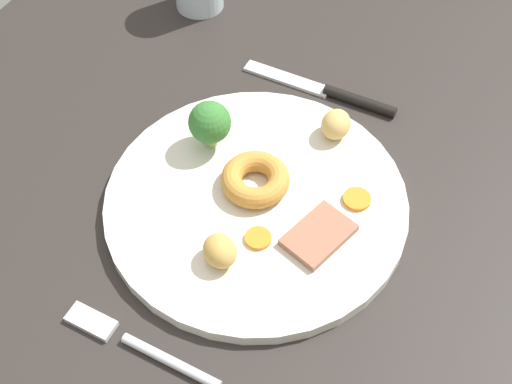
{
  "coord_description": "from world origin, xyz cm",
  "views": [
    {
      "loc": [
        -36.83,
        -19.76,
        58.25
      ],
      "look_at": [
        -0.62,
        -1.53,
        6.0
      ],
      "focal_mm": 47.8,
      "sensor_mm": 36.0,
      "label": 1
    }
  ],
  "objects_px": {
    "yorkshire_pudding": "(255,179)",
    "carrot_coin_back": "(357,199)",
    "roast_potato_right": "(336,124)",
    "meat_slice_main": "(319,235)",
    "roast_potato_left": "(220,251)",
    "fork": "(137,344)",
    "knife": "(332,93)",
    "dinner_plate": "(256,203)",
    "carrot_coin_front": "(258,238)",
    "broccoli_floret": "(210,123)"
  },
  "relations": [
    {
      "from": "yorkshire_pudding",
      "to": "carrot_coin_back",
      "type": "height_order",
      "value": "yorkshire_pudding"
    },
    {
      "from": "yorkshire_pudding",
      "to": "roast_potato_right",
      "type": "distance_m",
      "value": 0.11
    },
    {
      "from": "carrot_coin_back",
      "to": "meat_slice_main",
      "type": "bearing_deg",
      "value": 164.29
    },
    {
      "from": "roast_potato_left",
      "to": "carrot_coin_back",
      "type": "distance_m",
      "value": 0.15
    },
    {
      "from": "fork",
      "to": "knife",
      "type": "xyz_separation_m",
      "value": [
        0.36,
        -0.03,
        0.0
      ]
    },
    {
      "from": "dinner_plate",
      "to": "yorkshire_pudding",
      "type": "height_order",
      "value": "yorkshire_pudding"
    },
    {
      "from": "fork",
      "to": "dinner_plate",
      "type": "bearing_deg",
      "value": -96.72
    },
    {
      "from": "roast_potato_right",
      "to": "carrot_coin_back",
      "type": "bearing_deg",
      "value": -143.44
    },
    {
      "from": "carrot_coin_front",
      "to": "carrot_coin_back",
      "type": "height_order",
      "value": "same"
    },
    {
      "from": "meat_slice_main",
      "to": "roast_potato_left",
      "type": "distance_m",
      "value": 0.1
    },
    {
      "from": "meat_slice_main",
      "to": "broccoli_floret",
      "type": "height_order",
      "value": "broccoli_floret"
    },
    {
      "from": "carrot_coin_back",
      "to": "broccoli_floret",
      "type": "distance_m",
      "value": 0.17
    },
    {
      "from": "roast_potato_right",
      "to": "carrot_coin_front",
      "type": "distance_m",
      "value": 0.16
    },
    {
      "from": "dinner_plate",
      "to": "knife",
      "type": "height_order",
      "value": "dinner_plate"
    },
    {
      "from": "dinner_plate",
      "to": "broccoli_floret",
      "type": "distance_m",
      "value": 0.09
    },
    {
      "from": "dinner_plate",
      "to": "meat_slice_main",
      "type": "bearing_deg",
      "value": -101.64
    },
    {
      "from": "dinner_plate",
      "to": "meat_slice_main",
      "type": "height_order",
      "value": "meat_slice_main"
    },
    {
      "from": "fork",
      "to": "roast_potato_left",
      "type": "bearing_deg",
      "value": -103.53
    },
    {
      "from": "dinner_plate",
      "to": "carrot_coin_back",
      "type": "height_order",
      "value": "carrot_coin_back"
    },
    {
      "from": "meat_slice_main",
      "to": "dinner_plate",
      "type": "bearing_deg",
      "value": 78.36
    },
    {
      "from": "yorkshire_pudding",
      "to": "carrot_coin_back",
      "type": "xyz_separation_m",
      "value": [
        0.03,
        -0.1,
        -0.01
      ]
    },
    {
      "from": "meat_slice_main",
      "to": "knife",
      "type": "bearing_deg",
      "value": 18.95
    },
    {
      "from": "carrot_coin_front",
      "to": "broccoli_floret",
      "type": "xyz_separation_m",
      "value": [
        0.09,
        0.1,
        0.03
      ]
    },
    {
      "from": "knife",
      "to": "roast_potato_right",
      "type": "bearing_deg",
      "value": 114.01
    },
    {
      "from": "yorkshire_pudding",
      "to": "carrot_coin_front",
      "type": "relative_size",
      "value": 2.71
    },
    {
      "from": "dinner_plate",
      "to": "broccoli_floret",
      "type": "height_order",
      "value": "broccoli_floret"
    },
    {
      "from": "dinner_plate",
      "to": "carrot_coin_back",
      "type": "xyz_separation_m",
      "value": [
        0.04,
        -0.09,
        0.01
      ]
    },
    {
      "from": "meat_slice_main",
      "to": "roast_potato_right",
      "type": "relative_size",
      "value": 1.85
    },
    {
      "from": "yorkshire_pudding",
      "to": "carrot_coin_back",
      "type": "bearing_deg",
      "value": -73.49
    },
    {
      "from": "roast_potato_left",
      "to": "fork",
      "type": "height_order",
      "value": "roast_potato_left"
    },
    {
      "from": "dinner_plate",
      "to": "fork",
      "type": "bearing_deg",
      "value": 172.53
    },
    {
      "from": "meat_slice_main",
      "to": "broccoli_floret",
      "type": "bearing_deg",
      "value": 68.55
    },
    {
      "from": "meat_slice_main",
      "to": "yorkshire_pudding",
      "type": "bearing_deg",
      "value": 70.73
    },
    {
      "from": "carrot_coin_front",
      "to": "fork",
      "type": "distance_m",
      "value": 0.15
    },
    {
      "from": "meat_slice_main",
      "to": "broccoli_floret",
      "type": "distance_m",
      "value": 0.16
    },
    {
      "from": "meat_slice_main",
      "to": "fork",
      "type": "xyz_separation_m",
      "value": [
        -0.17,
        0.1,
        -0.01
      ]
    },
    {
      "from": "yorkshire_pudding",
      "to": "knife",
      "type": "bearing_deg",
      "value": -4.7
    },
    {
      "from": "meat_slice_main",
      "to": "knife",
      "type": "relative_size",
      "value": 0.35
    },
    {
      "from": "meat_slice_main",
      "to": "carrot_coin_back",
      "type": "bearing_deg",
      "value": -15.71
    },
    {
      "from": "roast_potato_left",
      "to": "carrot_coin_front",
      "type": "bearing_deg",
      "value": -31.15
    },
    {
      "from": "yorkshire_pudding",
      "to": "broccoli_floret",
      "type": "relative_size",
      "value": 1.25
    },
    {
      "from": "dinner_plate",
      "to": "carrot_coin_back",
      "type": "relative_size",
      "value": 10.86
    },
    {
      "from": "carrot_coin_front",
      "to": "carrot_coin_back",
      "type": "bearing_deg",
      "value": -37.87
    },
    {
      "from": "carrot_coin_front",
      "to": "yorkshire_pudding",
      "type": "bearing_deg",
      "value": 29.18
    },
    {
      "from": "dinner_plate",
      "to": "roast_potato_right",
      "type": "relative_size",
      "value": 8.48
    },
    {
      "from": "meat_slice_main",
      "to": "roast_potato_left",
      "type": "height_order",
      "value": "roast_potato_left"
    },
    {
      "from": "carrot_coin_front",
      "to": "broccoli_floret",
      "type": "bearing_deg",
      "value": 48.8
    },
    {
      "from": "roast_potato_left",
      "to": "knife",
      "type": "bearing_deg",
      "value": -0.85
    },
    {
      "from": "roast_potato_right",
      "to": "carrot_coin_back",
      "type": "height_order",
      "value": "roast_potato_right"
    },
    {
      "from": "dinner_plate",
      "to": "roast_potato_right",
      "type": "height_order",
      "value": "roast_potato_right"
    }
  ]
}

